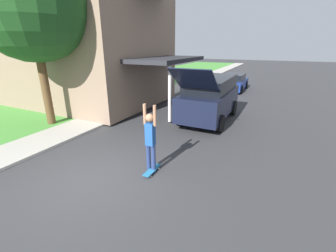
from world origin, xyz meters
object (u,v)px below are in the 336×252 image
Objects in this scene: suv_parked at (210,97)px; lawn_tree_near at (30,3)px; skateboard at (152,170)px; skateboarder at (150,138)px; car_down_street at (233,82)px.

lawn_tree_near is at bearing -147.91° from suv_parked.
lawn_tree_near is at bearing 166.09° from skateboard.
skateboard is at bearing -13.91° from lawn_tree_near.
skateboarder is 1.00m from skateboard.
skateboard is (-0.04, -5.68, -1.09)m from suv_parked.
car_down_street is 14.61m from skateboard.
car_down_street reaches higher than skateboard.
lawn_tree_near is 1.39× the size of suv_parked.
suv_parked is 2.59× the size of skateboarder.
lawn_tree_near reaches higher than car_down_street.
car_down_street is 14.54m from skateboarder.
suv_parked is 1.25× the size of car_down_street.
skateboarder is at bearing 135.90° from skateboard.
skateboarder is 2.62× the size of skateboard.
lawn_tree_near reaches higher than skateboarder.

